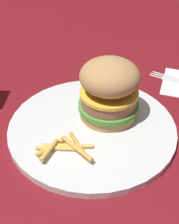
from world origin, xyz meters
TOP-DOWN VIEW (x-y plane):
  - ground_plane at (0.00, 0.00)m, footprint 1.60×1.60m
  - plate at (0.00, 0.00)m, footprint 0.29×0.29m
  - sandwich at (-0.02, -0.03)m, footprint 0.11×0.11m
  - fries_pile at (0.03, 0.07)m, footprint 0.09×0.08m

SIDE VIEW (x-z plane):
  - ground_plane at x=0.00m, z-range 0.00..0.00m
  - plate at x=0.00m, z-range 0.00..0.01m
  - fries_pile at x=0.03m, z-range 0.01..0.02m
  - sandwich at x=-0.02m, z-range 0.01..0.12m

